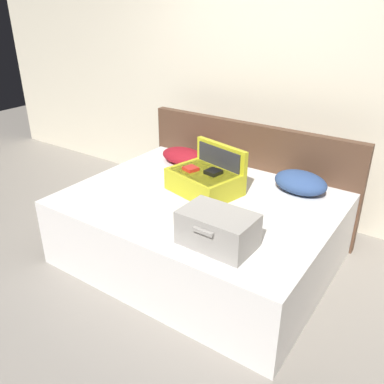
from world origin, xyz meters
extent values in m
plane|color=gray|center=(0.00, 0.00, 0.00)|extent=(12.00, 12.00, 0.00)
cube|color=beige|center=(0.00, 1.65, 1.30)|extent=(8.00, 0.10, 2.60)
cube|color=silver|center=(0.00, 0.40, 0.29)|extent=(2.07, 1.59, 0.57)
cube|color=#4C3323|center=(0.00, 1.23, 0.49)|extent=(2.12, 0.08, 0.99)
cube|color=gold|center=(-0.04, 0.49, 0.67)|extent=(0.62, 0.49, 0.18)
cube|color=#28282D|center=(-0.04, 0.49, 0.69)|extent=(0.54, 0.43, 0.13)
cube|color=#B21E19|center=(-0.14, 0.47, 0.77)|extent=(0.13, 0.13, 0.03)
cube|color=black|center=(0.05, 0.51, 0.77)|extent=(0.13, 0.13, 0.04)
cube|color=gold|center=(0.01, 0.69, 0.76)|extent=(0.54, 0.17, 0.37)
cube|color=#28282D|center=(0.00, 0.67, 0.76)|extent=(0.45, 0.12, 0.31)
cube|color=gray|center=(0.46, -0.10, 0.66)|extent=(0.48, 0.31, 0.18)
cube|color=#28282D|center=(0.46, -0.10, 0.69)|extent=(0.43, 0.28, 0.12)
cube|color=black|center=(0.38, -0.14, 0.78)|extent=(0.16, 0.08, 0.06)
cube|color=#B21E19|center=(0.53, -0.07, 0.76)|extent=(0.15, 0.12, 0.03)
cube|color=gray|center=(0.46, -0.10, 0.78)|extent=(0.48, 0.31, 0.05)
cube|color=gray|center=(0.46, -0.27, 0.75)|extent=(0.14, 0.03, 0.02)
ellipsoid|color=navy|center=(0.61, 0.94, 0.66)|extent=(0.46, 0.33, 0.18)
ellipsoid|color=maroon|center=(-0.55, 0.93, 0.65)|extent=(0.45, 0.29, 0.15)
camera|label=1|loc=(1.58, -2.01, 2.02)|focal=37.73mm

